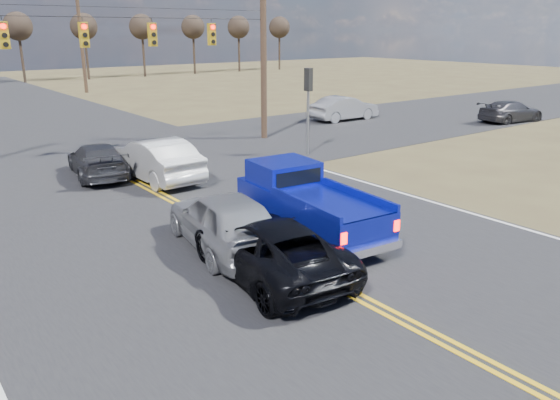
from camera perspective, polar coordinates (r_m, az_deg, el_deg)
ground at (r=10.83m, az=16.18°, el=-13.84°), size 160.00×160.00×0.00m
road_main at (r=17.96m, az=-10.06°, el=-0.72°), size 14.00×120.00×0.02m
road_cross at (r=25.12m, az=-18.59°, el=3.80°), size 120.00×12.00×0.02m
signal_gantry at (r=24.48m, az=-18.45°, el=15.50°), size 19.60×4.83×10.00m
utility_poles at (r=23.57m, az=-19.00°, el=15.81°), size 19.60×58.32×10.00m
treeline at (r=33.15m, az=-24.95°, el=16.17°), size 87.00×117.80×7.40m
pickup_truck at (r=14.96m, az=2.76°, el=-0.42°), size 2.42×5.25×1.91m
silver_suv at (r=14.12m, az=-5.76°, el=-2.14°), size 2.64×4.93×1.60m
black_suv at (r=12.66m, az=-1.14°, el=-4.97°), size 2.81×5.11×1.36m
white_car_queue at (r=21.28m, az=-12.86°, el=4.18°), size 1.82×4.92×1.61m
dgrey_car_queue at (r=22.42m, az=-18.54°, el=3.97°), size 2.56×4.73×1.30m
cross_car_east_near at (r=35.26m, az=6.73°, el=9.50°), size 1.74×4.66×1.52m
cross_car_east_far at (r=37.26m, az=22.98°, el=8.52°), size 2.47×4.75×1.32m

